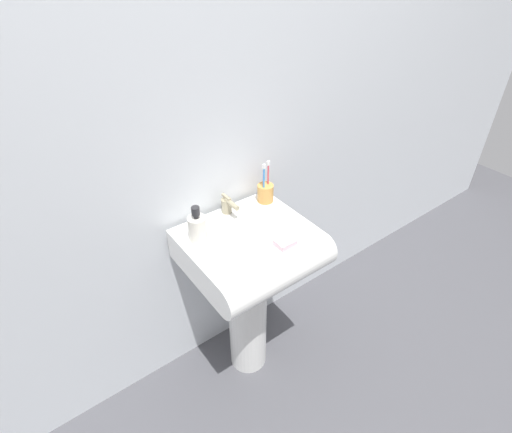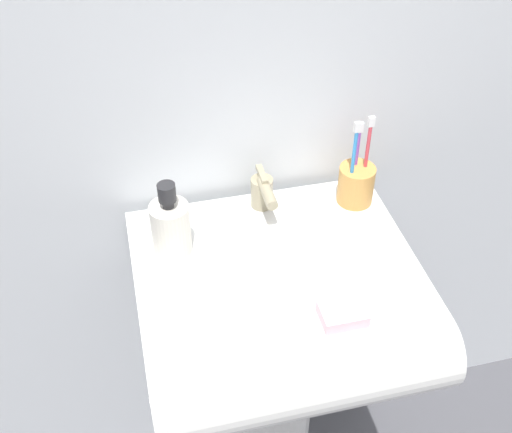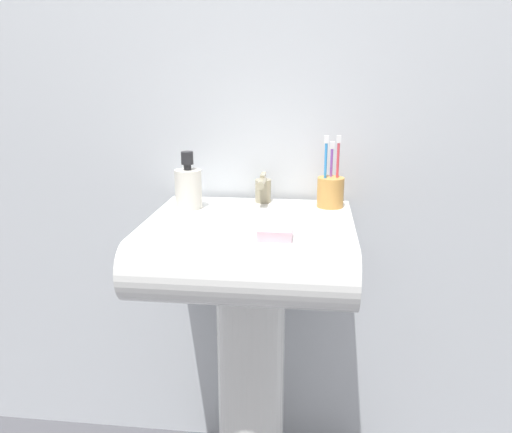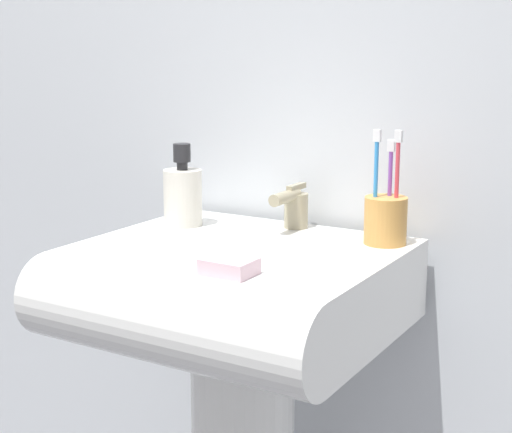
% 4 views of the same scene
% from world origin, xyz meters
% --- Properties ---
extents(ground_plane, '(6.00, 6.00, 0.00)m').
position_xyz_m(ground_plane, '(0.00, 0.00, 0.00)').
color(ground_plane, '#4C4C51').
rests_on(ground_plane, ground).
extents(wall_back, '(5.00, 0.05, 2.40)m').
position_xyz_m(wall_back, '(0.00, 0.25, 1.20)').
color(wall_back, silver).
rests_on(wall_back, ground).
extents(sink_pedestal, '(0.18, 0.18, 0.71)m').
position_xyz_m(sink_pedestal, '(0.00, 0.00, 0.35)').
color(sink_pedestal, white).
rests_on(sink_pedestal, ground).
extents(sink_basin, '(0.51, 0.47, 0.14)m').
position_xyz_m(sink_basin, '(0.00, -0.05, 0.77)').
color(sink_basin, white).
rests_on(sink_basin, sink_pedestal).
extents(faucet, '(0.04, 0.11, 0.08)m').
position_xyz_m(faucet, '(0.02, 0.15, 0.88)').
color(faucet, tan).
rests_on(faucet, sink_basin).
extents(toothbrush_cup, '(0.07, 0.07, 0.19)m').
position_xyz_m(toothbrush_cup, '(0.20, 0.13, 0.89)').
color(toothbrush_cup, '#D19347').
rests_on(toothbrush_cup, sink_basin).
extents(soap_bottle, '(0.07, 0.07, 0.15)m').
position_xyz_m(soap_bottle, '(-0.18, 0.07, 0.90)').
color(soap_bottle, silver).
rests_on(soap_bottle, sink_basin).
extents(bar_soap, '(0.08, 0.06, 0.02)m').
position_xyz_m(bar_soap, '(0.07, -0.16, 0.85)').
color(bar_soap, silver).
rests_on(bar_soap, sink_basin).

